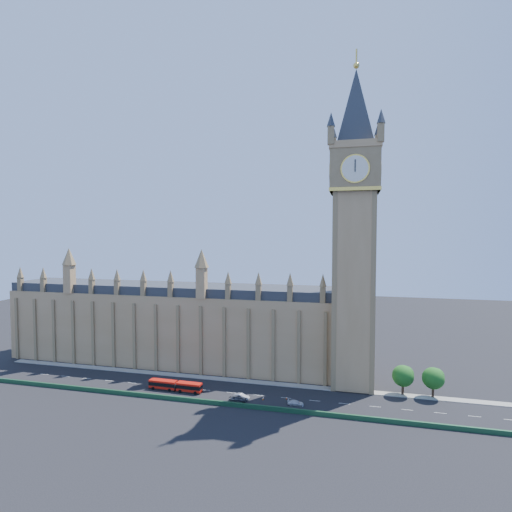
% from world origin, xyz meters
% --- Properties ---
extents(ground, '(400.00, 400.00, 0.00)m').
position_xyz_m(ground, '(0.00, 0.00, 0.00)').
color(ground, black).
rests_on(ground, ground).
extents(palace_westminster, '(120.00, 20.00, 28.00)m').
position_xyz_m(palace_westminster, '(-25.00, 22.00, 13.86)').
color(palace_westminster, '#A5804F').
rests_on(palace_westminster, ground).
extents(elizabeth_tower, '(20.59, 20.59, 105.00)m').
position_xyz_m(elizabeth_tower, '(38.00, 13.99, 54.56)').
color(elizabeth_tower, '#A5804F').
rests_on(elizabeth_tower, ground).
extents(bridge_parapet, '(160.00, 0.60, 1.20)m').
position_xyz_m(bridge_parapet, '(0.00, -9.00, 0.60)').
color(bridge_parapet, '#1E4C2D').
rests_on(bridge_parapet, ground).
extents(kerb_north, '(160.00, 3.00, 0.16)m').
position_xyz_m(kerb_north, '(0.00, 9.50, 0.08)').
color(kerb_north, gray).
rests_on(kerb_north, ground).
extents(tree_east_near, '(6.00, 6.00, 8.50)m').
position_xyz_m(tree_east_near, '(52.22, 10.08, 5.64)').
color(tree_east_near, '#382619').
rests_on(tree_east_near, ground).
extents(tree_east_far, '(6.00, 6.00, 8.50)m').
position_xyz_m(tree_east_far, '(60.22, 10.08, 5.64)').
color(tree_east_far, '#382619').
rests_on(tree_east_far, ground).
extents(red_bus, '(16.31, 2.95, 2.76)m').
position_xyz_m(red_bus, '(-12.38, -2.50, 1.46)').
color(red_bus, red).
rests_on(red_bus, ground).
extents(car_grey, '(4.98, 2.33, 1.65)m').
position_xyz_m(car_grey, '(7.53, -5.54, 0.82)').
color(car_grey, '#414349').
rests_on(car_grey, ground).
extents(car_silver, '(4.58, 1.86, 1.48)m').
position_xyz_m(car_silver, '(8.08, -3.79, 0.74)').
color(car_silver, '#B8BAC0').
rests_on(car_silver, ground).
extents(car_white, '(4.40, 1.85, 1.27)m').
position_xyz_m(car_white, '(23.31, -4.12, 0.63)').
color(car_white, silver).
rests_on(car_white, ground).
extents(cone_a, '(0.53, 0.53, 0.64)m').
position_xyz_m(cone_a, '(20.28, -0.81, 0.31)').
color(cone_a, black).
rests_on(cone_a, ground).
extents(cone_b, '(0.52, 0.52, 0.68)m').
position_xyz_m(cone_b, '(14.00, -2.81, 0.34)').
color(cone_b, black).
rests_on(cone_b, ground).
extents(cone_c, '(0.45, 0.45, 0.63)m').
position_xyz_m(cone_c, '(14.00, -2.34, 0.31)').
color(cone_c, black).
rests_on(cone_c, ground).
extents(cone_d, '(0.52, 0.52, 0.64)m').
position_xyz_m(cone_d, '(24.17, -2.68, 0.32)').
color(cone_d, black).
rests_on(cone_d, ground).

